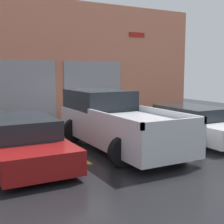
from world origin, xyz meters
name	(u,v)px	position (x,y,z in m)	size (l,w,h in m)	color
ground_plane	(92,136)	(0.00, 0.00, 0.00)	(28.00, 28.00, 0.00)	black
shophouse_building	(61,64)	(-0.01, 3.29, 2.74)	(14.05, 0.68, 5.55)	#D17A5B
pickup_truck	(115,121)	(0.00, -1.78, 0.83)	(2.49, 5.38, 1.77)	silver
sedan_white	(192,123)	(3.00, -2.06, 0.56)	(2.24, 4.43, 1.17)	white
sedan_side	(22,140)	(-3.00, -2.06, 0.57)	(2.21, 4.54, 1.21)	maroon
parking_stripe_left	(75,154)	(-1.50, -2.09, 0.00)	(0.12, 2.20, 0.01)	gold
parking_stripe_centre	(158,143)	(1.50, -2.09, 0.00)	(0.12, 2.20, 0.01)	gold
parking_stripe_right	(222,135)	(4.50, -2.09, 0.00)	(0.12, 2.20, 0.01)	gold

